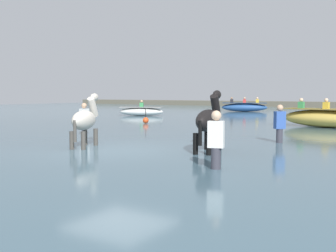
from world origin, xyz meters
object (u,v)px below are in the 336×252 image
Objects in this scene: horse_trailing_black at (209,122)px; boat_far_inshore at (327,118)px; person_onlooker_right at (84,124)px; person_wading_close at (216,148)px; horse_lead_pinto at (85,122)px; boat_distant_west at (141,111)px; boat_near_starboard at (244,107)px; person_spectator_far at (280,129)px; boat_distant_east at (325,115)px; channel_buoy at (146,120)px.

horse_trailing_black is 0.47× the size of boat_far_inshore.
person_onlooker_right and person_wading_close have the same top height.
horse_lead_pinto is 0.45× the size of boat_far_inshore.
boat_distant_west is at bearing 118.28° from person_onlooker_right.
boat_far_inshore reaches higher than boat_near_starboard.
boat_near_starboard is 2.48× the size of person_wading_close.
boat_near_starboard is at bearing 115.76° from person_spectator_far.
horse_trailing_black is at bearing -106.47° from person_spectator_far.
person_spectator_far is at bearing -82.80° from boat_distant_east.
boat_distant_east is 18.96m from person_wading_close.
person_wading_close reaches higher than boat_distant_west.
boat_distant_west is at bearing 165.71° from boat_far_inshore.
boat_distant_east is at bearing 71.70° from person_onlooker_right.
channel_buoy is at bearing 106.11° from person_onlooker_right.
horse_trailing_black reaches higher than person_wading_close.
boat_far_inshore reaches higher than boat_distant_east.
boat_near_starboard reaches higher than person_spectator_far.
boat_distant_west is at bearing 128.92° from channel_buoy.
person_spectator_far is 5.18m from person_wading_close.
channel_buoy is at bearing 132.68° from person_wading_close.
horse_lead_pinto is 2.74× the size of channel_buoy.
boat_near_starboard is (-9.09, 23.68, -0.39)m from horse_trailing_black.
horse_lead_pinto is 3.52m from person_onlooker_right.
boat_far_inshore is 8.75m from channel_buoy.
horse_lead_pinto reaches higher than person_onlooker_right.
boat_far_inshore is (4.13, 11.09, -0.30)m from horse_lead_pinto.
horse_trailing_black is 0.91× the size of boat_distant_east.
horse_lead_pinto is at bearing -58.27° from boat_distant_west.
person_spectator_far and person_onlooker_right have the same top height.
horse_lead_pinto is at bearing -77.08° from boat_near_starboard.
boat_near_starboard is at bearing 139.72° from boat_distant_east.
horse_lead_pinto is 1.21× the size of person_spectator_far.
person_onlooker_right is (-6.62, -8.61, -0.00)m from boat_far_inshore.
boat_far_inshore reaches higher than person_onlooker_right.
boat_near_starboard is 27.84m from person_wading_close.
person_spectator_far is 6.97m from person_onlooker_right.
person_spectator_far is (13.21, -10.33, 0.12)m from boat_distant_west.
boat_distant_west is 1.97× the size of person_wading_close.
boat_distant_east is 1.39× the size of person_spectator_far.
boat_distant_west is (-11.48, -3.35, 0.07)m from boat_distant_east.
boat_near_starboard is at bearing 111.00° from horse_trailing_black.
boat_near_starboard is 2.48× the size of person_spectator_far.
boat_far_inshore is 7.01m from person_spectator_far.
boat_far_inshore is 6.05× the size of channel_buoy.
boat_far_inshore is 1.93× the size of boat_distant_east.
boat_distant_east is at bearing 92.88° from horse_trailing_black.
channel_buoy is (-4.28, 8.67, -0.56)m from horse_lead_pinto.
horse_lead_pinto reaches higher than channel_buoy.
horse_lead_pinto is 17.95m from boat_distant_east.
horse_lead_pinto is at bearing -110.44° from boat_far_inshore.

